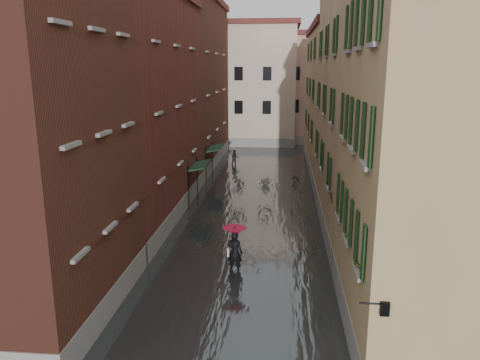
% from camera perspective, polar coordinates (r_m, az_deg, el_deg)
% --- Properties ---
extents(ground, '(120.00, 120.00, 0.00)m').
position_cam_1_polar(ground, '(18.74, -0.89, -13.91)').
color(ground, '#59595B').
rests_on(ground, ground).
extents(floodwater, '(10.00, 60.00, 0.20)m').
position_cam_1_polar(floodwater, '(30.79, 1.73, -2.54)').
color(floodwater, '#3C4243').
rests_on(floodwater, ground).
extents(building_left_near, '(6.00, 8.00, 13.00)m').
position_cam_1_polar(building_left_near, '(17.13, -25.84, 5.01)').
color(building_left_near, brown).
rests_on(building_left_near, ground).
extents(building_left_mid, '(6.00, 14.00, 12.50)m').
position_cam_1_polar(building_left_mid, '(27.11, -13.82, 8.12)').
color(building_left_mid, '#5A2A1C').
rests_on(building_left_mid, ground).
extents(building_left_far, '(6.00, 16.00, 14.00)m').
position_cam_1_polar(building_left_far, '(41.50, -7.07, 11.21)').
color(building_left_far, brown).
rests_on(building_left_far, ground).
extents(building_right_near, '(6.00, 8.00, 11.50)m').
position_cam_1_polar(building_right_near, '(15.68, 24.50, 1.69)').
color(building_right_near, tan).
rests_on(building_right_near, ground).
extents(building_right_mid, '(6.00, 14.00, 13.00)m').
position_cam_1_polar(building_right_mid, '(26.13, 16.92, 8.29)').
color(building_right_mid, tan).
rests_on(building_right_mid, ground).
extents(building_right_far, '(6.00, 16.00, 11.50)m').
position_cam_1_polar(building_right_far, '(40.95, 12.76, 9.20)').
color(building_right_far, tan).
rests_on(building_right_far, ground).
extents(building_end_cream, '(12.00, 9.00, 13.00)m').
position_cam_1_polar(building_end_cream, '(54.78, 0.29, 11.34)').
color(building_end_cream, beige).
rests_on(building_end_cream, ground).
extents(building_end_pink, '(10.00, 9.00, 12.00)m').
position_cam_1_polar(building_end_pink, '(56.73, 9.73, 10.72)').
color(building_end_pink, tan).
rests_on(building_end_pink, ground).
extents(awning_near, '(1.09, 3.01, 2.80)m').
position_cam_1_polar(awning_near, '(30.08, -4.95, 1.67)').
color(awning_near, '#163321').
rests_on(awning_near, ground).
extents(awning_far, '(1.09, 3.20, 2.80)m').
position_cam_1_polar(awning_far, '(36.52, -3.10, 3.83)').
color(awning_far, '#163321').
rests_on(awning_far, ground).
extents(wall_lantern, '(0.71, 0.22, 0.35)m').
position_cam_1_polar(wall_lantern, '(12.20, 17.09, -14.64)').
color(wall_lantern, black).
rests_on(wall_lantern, ground).
extents(window_planters, '(0.59, 10.27, 0.84)m').
position_cam_1_polar(window_planters, '(17.95, 12.47, -3.39)').
color(window_planters, brown).
rests_on(window_planters, ground).
extents(pedestrian_main, '(1.02, 1.02, 2.06)m').
position_cam_1_polar(pedestrian_main, '(20.10, -0.64, -7.98)').
color(pedestrian_main, black).
rests_on(pedestrian_main, ground).
extents(pedestrian_far, '(0.85, 0.72, 1.54)m').
position_cam_1_polar(pedestrian_far, '(41.63, -0.64, 2.68)').
color(pedestrian_far, black).
rests_on(pedestrian_far, ground).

